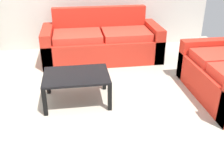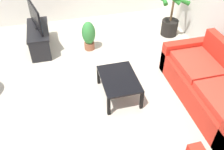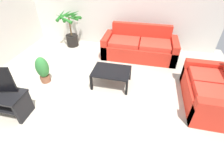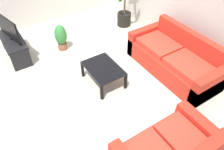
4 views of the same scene
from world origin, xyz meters
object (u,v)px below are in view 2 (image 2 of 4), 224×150
(tv, at_px, (35,16))
(potted_palm, at_px, (172,15))
(coffee_table, at_px, (119,80))
(couch_main, at_px, (212,87))
(tv_stand, at_px, (39,36))
(potted_plant_small, at_px, (89,35))

(tv, bearing_deg, potted_palm, 87.41)
(coffee_table, distance_m, potted_palm, 2.50)
(couch_main, bearing_deg, potted_palm, 173.28)
(couch_main, bearing_deg, tv_stand, -130.80)
(potted_palm, relative_size, potted_plant_small, 1.70)
(potted_plant_small, bearing_deg, couch_main, 39.39)
(couch_main, height_order, potted_plant_small, couch_main)
(couch_main, distance_m, tv, 3.72)
(couch_main, distance_m, potted_palm, 2.30)
(tv, xyz_separation_m, coffee_table, (1.90, 1.29, -0.44))
(tv, relative_size, potted_palm, 0.77)
(tv_stand, relative_size, potted_plant_small, 1.64)
(tv, bearing_deg, tv_stand, -76.78)
(coffee_table, relative_size, potted_palm, 0.75)
(potted_palm, bearing_deg, coffee_table, -45.03)
(couch_main, xyz_separation_m, tv_stand, (-2.41, -2.79, 0.02))
(coffee_table, bearing_deg, couch_main, 71.15)
(tv, height_order, potted_plant_small, tv)
(coffee_table, bearing_deg, potted_palm, 134.97)
(couch_main, height_order, coffee_table, couch_main)
(tv_stand, xyz_separation_m, tv, (-0.00, 0.00, 0.46))
(couch_main, height_order, potted_palm, potted_palm)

